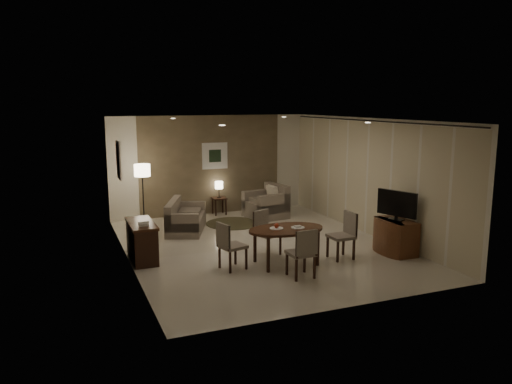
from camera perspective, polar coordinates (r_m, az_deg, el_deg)
name	(u,v)px	position (r m, az deg, el deg)	size (l,w,h in m)	color
room_shell	(253,181)	(10.86, -0.40, 1.21)	(5.50, 7.00, 2.70)	beige
taupe_accent	(211,165)	(13.74, -5.14, 3.10)	(3.96, 0.03, 2.70)	#756248
curtain_wall	(367,178)	(11.77, 12.57, 1.53)	(0.08, 6.70, 2.58)	beige
curtain_rod	(369,121)	(11.64, 12.83, 7.96)	(0.03, 0.03, 6.80)	black
art_back_frame	(215,156)	(13.72, -4.73, 4.14)	(0.72, 0.03, 0.72)	silver
art_back_canvas	(215,156)	(13.70, -4.71, 4.14)	(0.34, 0.01, 0.34)	black
art_left_frame	(119,160)	(10.90, -15.43, 3.54)	(0.03, 0.60, 0.80)	silver
art_left_canvas	(119,160)	(10.91, -15.36, 3.54)	(0.01, 0.46, 0.64)	gray
downlight_nl	(222,125)	(8.18, -3.89, 7.61)	(0.10, 0.10, 0.01)	white
downlight_nr	(368,123)	(9.43, 12.65, 7.75)	(0.10, 0.10, 0.01)	white
downlight_fl	(173,118)	(11.65, -9.47, 8.30)	(0.10, 0.10, 0.01)	white
downlight_fr	(284,117)	(12.57, 3.23, 8.56)	(0.10, 0.10, 0.01)	white
console_desk	(142,241)	(10.04, -12.91, -5.50)	(0.48, 1.20, 0.75)	#472816
telephone	(144,223)	(9.65, -12.73, -3.53)	(0.20, 0.14, 0.09)	white
tv_cabinet	(396,236)	(10.62, 15.70, -4.91)	(0.48, 0.90, 0.70)	brown
flat_tv	(397,204)	(10.45, 15.79, -1.37)	(0.06, 0.88, 0.60)	black
dining_table	(286,246)	(9.58, 3.45, -6.19)	(1.48, 0.93, 0.69)	#472816
chair_near	(301,252)	(8.87, 5.14, -6.90)	(0.43, 0.43, 0.90)	gray
chair_far	(268,233)	(10.09, 1.37, -4.74)	(0.43, 0.43, 0.89)	gray
chair_left	(233,246)	(9.26, -2.68, -6.13)	(0.43, 0.43, 0.89)	gray
chair_right	(341,236)	(9.99, 9.68, -4.96)	(0.45, 0.45, 0.92)	gray
plate_a	(276,228)	(9.46, 2.36, -4.17)	(0.26, 0.26, 0.02)	white
plate_b	(298,228)	(9.54, 4.80, -4.07)	(0.26, 0.26, 0.02)	white
fruit_apple	(277,226)	(9.45, 2.36, -3.86)	(0.09, 0.09, 0.09)	#A72C13
napkin	(298,226)	(9.53, 4.80, -3.94)	(0.12, 0.08, 0.03)	white
round_rug	(233,223)	(12.75, -2.64, -3.59)	(1.38, 1.38, 0.01)	#474127
sofa	(186,216)	(12.07, -7.99, -2.71)	(0.78, 1.57, 0.74)	gray
armchair	(266,201)	(13.31, 1.11, -1.08)	(0.99, 0.93, 0.88)	gray
side_table	(219,206)	(13.75, -4.22, -1.60)	(0.37, 0.37, 0.47)	black
table_lamp	(219,189)	(13.66, -4.25, 0.39)	(0.22, 0.22, 0.50)	#FFEAC1
floor_lamp	(143,195)	(12.70, -12.77, -0.35)	(0.39, 0.39, 1.55)	#FFE5B7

